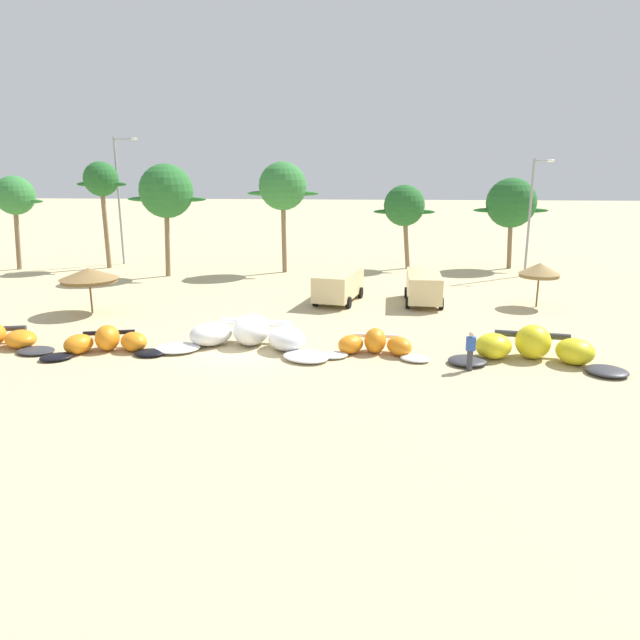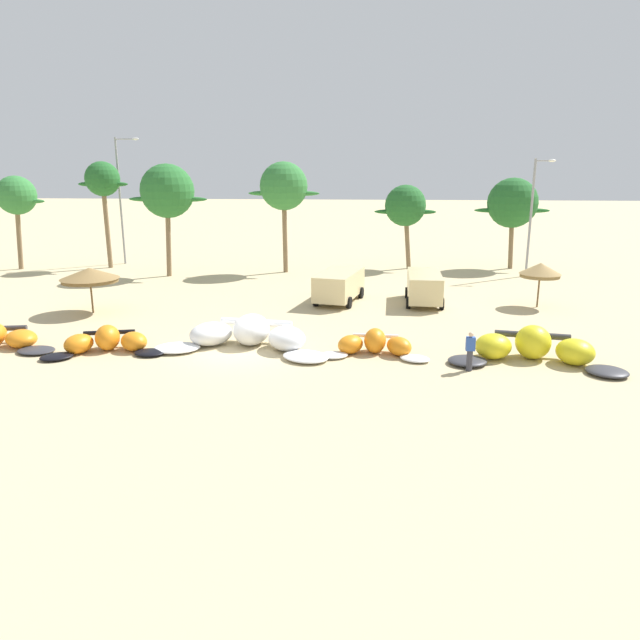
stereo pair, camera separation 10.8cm
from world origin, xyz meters
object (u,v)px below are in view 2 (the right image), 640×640
palm_leftmost (16,196)px  kite_left_of_center (248,336)px  palm_center_right (405,206)px  lamppost_west (122,195)px  kite_center (375,345)px  kite_right_of_center (534,348)px  beach_umbrella_near_van (90,275)px  palm_right_of_gap (512,203)px  parked_car_second (340,284)px  parked_van (424,285)px  person_near_kites (470,351)px  lamppost_west_center (533,212)px  palm_left_of_gap (167,192)px  palm_left (103,181)px  beach_umbrella_middle (540,270)px  palm_center_left (284,187)px  kite_left (107,342)px

palm_leftmost → kite_left_of_center: bearing=-41.5°
palm_center_right → lamppost_west: size_ratio=0.64×
kite_center → kite_right_of_center: 6.68m
beach_umbrella_near_van → palm_right_of_gap: 32.02m
parked_car_second → lamppost_west: 23.46m
parked_van → person_near_kites: 12.28m
beach_umbrella_near_van → lamppost_west_center: 30.84m
palm_leftmost → lamppost_west_center: bearing=-0.1°
beach_umbrella_near_van → person_near_kites: size_ratio=1.97×
palm_leftmost → palm_left_of_gap: bearing=-9.3°
parked_van → palm_left_of_gap: bearing=156.7°
person_near_kites → palm_leftmost: 39.02m
parked_car_second → palm_left: palm_left is taller
kite_right_of_center → beach_umbrella_middle: beach_umbrella_middle is taller
beach_umbrella_middle → palm_center_right: 15.26m
lamppost_west_center → palm_left: bearing=177.8°
palm_leftmost → lamppost_west_center: (39.60, -0.03, -0.96)m
kite_center → lamppost_west: lamppost_west is taller
palm_left_of_gap → palm_center_right: 18.32m
palm_leftmost → palm_center_left: size_ratio=0.88×
beach_umbrella_middle → lamppost_west_center: (2.06, 10.37, 2.60)m
palm_center_right → palm_right_of_gap: size_ratio=0.92×
kite_center → kite_right_of_center: (6.66, -0.41, 0.14)m
kite_right_of_center → parked_van: bearing=108.6°
kite_left_of_center → kite_right_of_center: 12.41m
kite_left_of_center → palm_center_left: palm_center_left is taller
kite_right_of_center → palm_center_left: size_ratio=0.87×
kite_left → lamppost_west: 26.39m
kite_center → palm_left_of_gap: palm_left_of_gap is taller
kite_left → kite_right_of_center: (18.51, 0.18, 0.12)m
palm_left → palm_left_of_gap: size_ratio=1.02×
lamppost_west_center → kite_left_of_center: bearing=-131.4°
kite_left → palm_leftmost: size_ratio=0.73×
kite_left → palm_leftmost: 26.90m
kite_left_of_center → palm_leftmost: palm_leftmost is taller
palm_left_of_gap → palm_right_of_gap: size_ratio=1.14×
kite_left_of_center → person_near_kites: bearing=-14.6°
lamppost_west_center → palm_center_left: bearing=179.0°
palm_left → lamppost_west_center: 33.15m
beach_umbrella_near_van → lamppost_west: size_ratio=0.31×
kite_center → palm_center_right: bearing=83.8°
kite_right_of_center → beach_umbrella_near_van: 23.45m
palm_left → parked_car_second: bearing=-29.9°
beach_umbrella_near_van → parked_van: (18.78, 4.03, -1.08)m
beach_umbrella_near_van → palm_center_right: palm_center_right is taller
kite_center → palm_left_of_gap: 24.31m
kite_left → lamppost_west_center: size_ratio=0.62×
beach_umbrella_near_van → palm_left_of_gap: size_ratio=0.39×
kite_right_of_center → lamppost_west_center: 21.67m
kite_left → beach_umbrella_middle: 23.92m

